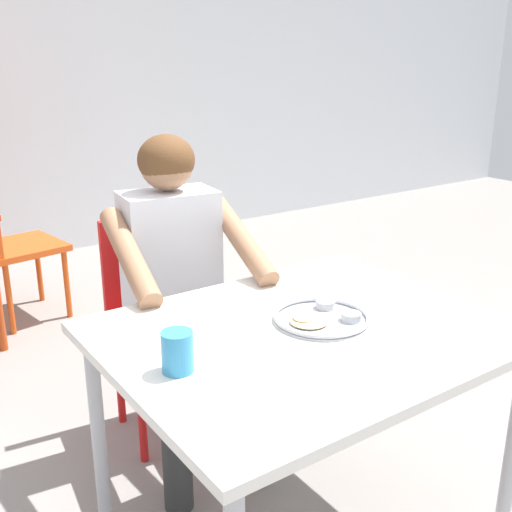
{
  "coord_description": "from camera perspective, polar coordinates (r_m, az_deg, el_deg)",
  "views": [
    {
      "loc": [
        -0.95,
        -1.18,
        1.47
      ],
      "look_at": [
        0.07,
        0.28,
        0.89
      ],
      "focal_mm": 42.85,
      "sensor_mm": 36.0,
      "label": 1
    }
  ],
  "objects": [
    {
      "name": "chair_foreground",
      "position": [
        2.5,
        -8.88,
        -5.07
      ],
      "size": [
        0.47,
        0.43,
        0.87
      ],
      "color": "red",
      "rests_on": "ground"
    },
    {
      "name": "drinking_cup",
      "position": [
        1.51,
        -7.35,
        -8.73
      ],
      "size": [
        0.08,
        0.08,
        0.1
      ],
      "color": "#338CBF",
      "rests_on": "table_foreground"
    },
    {
      "name": "thali_tray",
      "position": [
        1.79,
        6.17,
        -5.7
      ],
      "size": [
        0.28,
        0.28,
        0.03
      ],
      "color": "#B7BABF",
      "rests_on": "table_foreground"
    },
    {
      "name": "chair_red_right",
      "position": [
        3.73,
        -22.34,
        1.45
      ],
      "size": [
        0.49,
        0.5,
        0.84
      ],
      "color": "#CD4B17",
      "rests_on": "ground"
    },
    {
      "name": "diner_foreground",
      "position": [
        2.23,
        -7.14,
        -1.79
      ],
      "size": [
        0.54,
        0.59,
        1.22
      ],
      "color": "#333333",
      "rests_on": "ground"
    },
    {
      "name": "table_foreground",
      "position": [
        1.77,
        4.51,
        -9.0
      ],
      "size": [
        1.1,
        0.89,
        0.74
      ],
      "color": "silver",
      "rests_on": "ground"
    }
  ]
}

